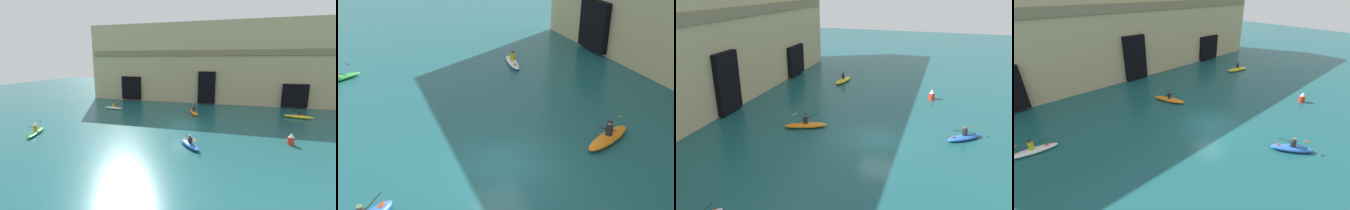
{
  "view_description": "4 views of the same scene",
  "coord_description": "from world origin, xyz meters",
  "views": [
    {
      "loc": [
        4.72,
        -23.79,
        7.22
      ],
      "look_at": [
        -2.27,
        1.82,
        1.89
      ],
      "focal_mm": 24.0,
      "sensor_mm": 36.0,
      "label": 1
    },
    {
      "loc": [
        13.22,
        -5.18,
        10.07
      ],
      "look_at": [
        -3.73,
        1.9,
        0.96
      ],
      "focal_mm": 40.0,
      "sensor_mm": 36.0,
      "label": 2
    },
    {
      "loc": [
        -21.32,
        -4.3,
        10.63
      ],
      "look_at": [
        -0.14,
        2.53,
        2.41
      ],
      "focal_mm": 35.0,
      "sensor_mm": 36.0,
      "label": 3
    },
    {
      "loc": [
        -12.4,
        -10.27,
        10.2
      ],
      "look_at": [
        -1.01,
        2.48,
        1.3
      ],
      "focal_mm": 24.0,
      "sensor_mm": 36.0,
      "label": 4
    }
  ],
  "objects": [
    {
      "name": "kayak_white",
      "position": [
        -11.91,
        5.87,
        0.22
      ],
      "size": [
        3.23,
        1.22,
        1.05
      ],
      "rotation": [
        0.0,
        0.0,
        6.12
      ],
      "color": "white",
      "rests_on": "ground"
    },
    {
      "name": "ground_plane",
      "position": [
        0.0,
        0.0,
        0.0
      ],
      "size": [
        120.0,
        120.0,
        0.0
      ],
      "primitive_type": "plane",
      "color": "#195156"
    },
    {
      "name": "kayak_green",
      "position": [
        -13.53,
        -6.74,
        0.21
      ],
      "size": [
        1.99,
        3.37,
        1.18
      ],
      "rotation": [
        0.0,
        0.0,
        1.98
      ],
      "color": "green",
      "rests_on": "ground"
    },
    {
      "name": "cliff_bluff",
      "position": [
        1.57,
        16.84,
        6.64
      ],
      "size": [
        43.17,
        6.96,
        13.33
      ],
      "color": "tan",
      "rests_on": "ground"
    },
    {
      "name": "kayak_blue",
      "position": [
        1.8,
        -6.02,
        0.23
      ],
      "size": [
        2.38,
        2.72,
        1.04
      ],
      "rotation": [
        0.0,
        0.0,
        5.38
      ],
      "color": "blue",
      "rests_on": "ground"
    },
    {
      "name": "kayak_orange",
      "position": [
        0.27,
        5.83,
        0.24
      ],
      "size": [
        2.05,
        3.37,
        1.23
      ],
      "rotation": [
        0.0,
        0.0,
        1.97
      ],
      "color": "orange",
      "rests_on": "ground"
    },
    {
      "name": "marker_buoy",
      "position": [
        10.16,
        -3.17,
        0.48
      ],
      "size": [
        0.54,
        0.54,
        1.04
      ],
      "color": "red",
      "rests_on": "ground"
    },
    {
      "name": "kayak_yellow",
      "position": [
        13.37,
        6.99,
        0.24
      ],
      "size": [
        3.35,
        1.46,
        1.14
      ],
      "rotation": [
        0.0,
        0.0,
        6.08
      ],
      "color": "yellow",
      "rests_on": "ground"
    }
  ]
}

